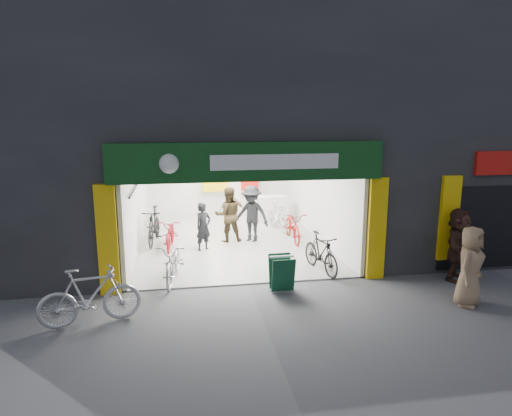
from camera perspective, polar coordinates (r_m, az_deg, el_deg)
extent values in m
plane|color=#56565B|center=(11.37, -0.95, -9.59)|extent=(60.00, 60.00, 0.00)
cube|color=#232326|center=(15.76, -0.10, 17.65)|extent=(16.00, 10.00, 4.50)
cube|color=#232326|center=(16.14, -23.52, 2.28)|extent=(5.00, 10.00, 3.50)
cube|color=#232326|center=(17.39, 16.42, 3.41)|extent=(6.00, 10.00, 3.50)
cube|color=#9E9E99|center=(15.13, -3.21, -4.04)|extent=(6.00, 8.00, 0.04)
cube|color=silver|center=(18.81, -4.65, 3.99)|extent=(6.00, 0.20, 3.20)
cube|color=silver|center=(14.76, -14.75, 1.48)|extent=(0.10, 8.00, 3.20)
cube|color=silver|center=(15.37, 7.72, 2.16)|extent=(0.10, 8.00, 3.20)
cube|color=white|center=(14.58, -3.36, 8.26)|extent=(6.00, 8.00, 0.10)
cube|color=black|center=(10.71, -1.09, 7.53)|extent=(6.00, 0.30, 0.30)
cube|color=#0D3C14|center=(10.52, -0.91, 5.81)|extent=(6.40, 0.25, 0.90)
cube|color=white|center=(10.49, 2.46, 5.79)|extent=(3.00, 0.02, 0.35)
cube|color=#E0BA0B|center=(10.92, -18.08, -3.91)|extent=(0.45, 0.12, 2.60)
cube|color=#E0BA0B|center=(11.82, 14.87, -2.55)|extent=(0.45, 0.12, 2.60)
cube|color=#E0BA0B|center=(12.69, 22.97, -1.19)|extent=(0.50, 0.12, 2.20)
cube|color=red|center=(13.41, 29.26, 4.97)|extent=(2.00, 0.12, 0.60)
cube|color=black|center=(13.52, 27.44, -2.14)|extent=(3.00, 0.06, 2.20)
cylinder|color=black|center=(14.08, -14.54, 3.07)|extent=(0.06, 5.00, 0.06)
cube|color=silver|center=(17.68, 1.67, -0.09)|extent=(1.40, 0.60, 1.00)
cube|color=white|center=(11.81, -1.88, 7.10)|extent=(1.30, 0.35, 0.04)
cube|color=white|center=(13.59, -2.90, 7.71)|extent=(1.30, 0.35, 0.04)
cube|color=white|center=(15.38, -3.68, 8.18)|extent=(1.30, 0.35, 0.04)
cube|color=white|center=(17.17, -4.31, 8.55)|extent=(1.30, 0.35, 0.04)
imported|color=#B4B4B9|center=(11.65, -10.25, -6.56)|extent=(0.94, 2.03, 1.03)
imported|color=black|center=(14.96, -12.64, -2.22)|extent=(0.78, 2.03, 1.19)
imported|color=maroon|center=(14.42, -10.61, -3.13)|extent=(0.78, 1.87, 0.96)
imported|color=silver|center=(17.14, -12.41, -0.76)|extent=(0.62, 1.69, 0.99)
imported|color=black|center=(12.19, 8.11, -5.59)|extent=(0.84, 1.83, 1.06)
imported|color=maroon|center=(14.99, 4.63, -2.30)|extent=(0.70, 1.93, 1.01)
imported|color=#ABABAF|center=(16.22, 2.71, -1.12)|extent=(0.81, 1.79, 1.04)
imported|color=silver|center=(9.76, -20.06, -10.31)|extent=(2.06, 0.95, 1.19)
imported|color=black|center=(13.93, -6.60, -2.39)|extent=(0.65, 0.61, 1.50)
imported|color=#362A18|center=(14.78, -3.50, -0.87)|extent=(0.92, 0.74, 1.82)
imported|color=black|center=(14.74, -0.58, -0.79)|extent=(1.38, 1.26, 1.86)
imported|color=#886F4F|center=(16.10, -3.02, -0.36)|extent=(0.92, 0.47, 1.51)
imported|color=#907253|center=(10.99, 25.18, -6.61)|extent=(1.03, 0.98, 1.78)
imported|color=#3A221A|center=(12.52, 23.91, -4.17)|extent=(1.59, 1.60, 1.84)
cube|color=#0F3E26|center=(10.72, 3.46, -8.44)|extent=(0.55, 0.22, 0.83)
cube|color=#0F3E26|center=(11.04, 3.01, -7.81)|extent=(0.55, 0.22, 0.83)
cube|color=white|center=(10.75, 3.26, -6.09)|extent=(0.57, 0.06, 0.05)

